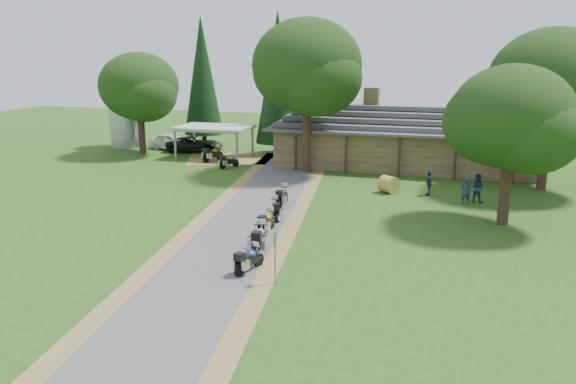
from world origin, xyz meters
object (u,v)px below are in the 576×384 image
(carport, at_px, (214,142))
(motorcycle_row_d, at_px, (276,208))
(car_dark_suv, at_px, (195,140))
(silo, at_px, (126,113))
(motorcycle_row_c, at_px, (267,221))
(motorcycle_row_a, at_px, (249,258))
(motorcycle_carport_b, at_px, (229,161))
(lodge, at_px, (406,136))
(motorcycle_row_e, at_px, (283,196))
(motorcycle_row_b, at_px, (259,237))
(car_white_sedan, at_px, (172,139))
(motorcycle_carport_a, at_px, (213,153))
(hay_bale, at_px, (389,184))

(carport, xyz_separation_m, motorcycle_row_d, (11.08, -16.57, -0.78))
(carport, bearing_deg, car_dark_suv, 145.20)
(silo, xyz_separation_m, motorcycle_row_c, (22.16, -22.10, -2.66))
(motorcycle_row_a, distance_m, motorcycle_carport_b, 22.27)
(carport, distance_m, motorcycle_row_d, 19.95)
(motorcycle_row_a, bearing_deg, lodge, 7.29)
(motorcycle_row_c, relative_size, motorcycle_carport_b, 1.06)
(motorcycle_row_a, distance_m, motorcycle_row_e, 10.56)
(car_dark_suv, bearing_deg, motorcycle_row_b, -161.15)
(silo, xyz_separation_m, motorcycle_row_a, (23.16, -27.30, -2.70))
(lodge, height_order, car_dark_suv, lodge)
(silo, xyz_separation_m, motorcycle_row_b, (22.76, -24.91, -2.58))
(car_white_sedan, height_order, motorcycle_row_b, car_white_sedan)
(carport, distance_m, car_dark_suv, 3.65)
(motorcycle_carport_a, bearing_deg, hay_bale, -91.01)
(motorcycle_carport_b, bearing_deg, hay_bale, -79.56)
(motorcycle_carport_b, bearing_deg, motorcycle_row_b, -123.67)
(motorcycle_carport_b, bearing_deg, motorcycle_row_c, -121.24)
(car_white_sedan, xyz_separation_m, motorcycle_row_c, (16.97, -21.59, -0.36))
(motorcycle_row_a, relative_size, motorcycle_row_c, 0.94)
(car_white_sedan, distance_m, motorcycle_row_d, 25.35)
(motorcycle_carport_a, relative_size, motorcycle_carport_b, 1.20)
(carport, xyz_separation_m, motorcycle_carport_b, (3.05, -4.02, -0.81))
(silo, relative_size, motorcycle_row_a, 3.88)
(silo, height_order, motorcycle_carport_b, silo)
(motorcycle_row_e, relative_size, motorcycle_carport_a, 0.91)
(motorcycle_row_a, relative_size, motorcycle_row_d, 0.95)
(silo, relative_size, motorcycle_row_d, 3.70)
(carport, height_order, motorcycle_row_b, carport)
(motorcycle_row_a, xyz_separation_m, motorcycle_carport_b, (-9.37, 20.20, 0.00))
(car_white_sedan, xyz_separation_m, motorcycle_row_a, (17.97, -26.79, -0.40))
(lodge, height_order, motorcycle_row_a, lodge)
(silo, xyz_separation_m, car_white_sedan, (5.19, -0.52, -2.30))
(lodge, distance_m, motorcycle_row_e, 16.12)
(motorcycle_row_c, xyz_separation_m, hay_bale, (4.91, 10.39, -0.06))
(motorcycle_carport_b, bearing_deg, lodge, -39.34)
(motorcycle_row_a, bearing_deg, motorcycle_row_c, 27.13)
(motorcycle_row_b, bearing_deg, hay_bale, -28.44)
(motorcycle_row_a, height_order, motorcycle_carport_b, motorcycle_carport_b)
(motorcycle_carport_a, bearing_deg, car_dark_suv, 64.97)
(motorcycle_row_b, distance_m, motorcycle_row_c, 2.87)
(motorcycle_row_b, relative_size, motorcycle_row_e, 1.10)
(silo, relative_size, carport, 1.03)
(lodge, bearing_deg, hay_bale, -90.50)
(lodge, relative_size, motorcycle_row_c, 11.89)
(silo, distance_m, motorcycle_carport_b, 15.75)
(lodge, xyz_separation_m, car_dark_suv, (-19.37, 0.98, -1.37))
(hay_bale, bearing_deg, motorcycle_row_e, -137.74)
(motorcycle_row_c, xyz_separation_m, motorcycle_row_e, (-0.79, 5.21, 0.01))
(lodge, xyz_separation_m, silo, (-27.15, 1.96, 0.83))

